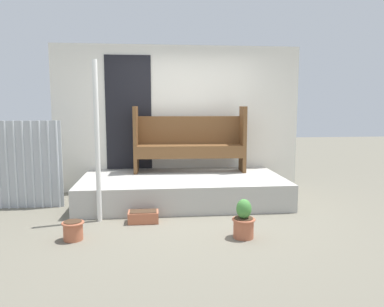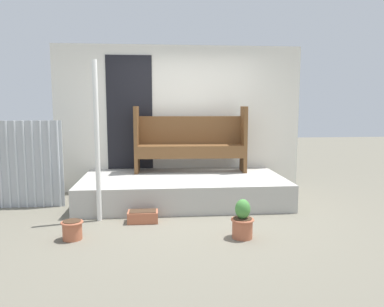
{
  "view_description": "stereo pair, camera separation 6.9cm",
  "coord_description": "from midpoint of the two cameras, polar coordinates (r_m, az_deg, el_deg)",
  "views": [
    {
      "loc": [
        -0.56,
        -5.07,
        1.57
      ],
      "look_at": [
        0.01,
        0.29,
        0.85
      ],
      "focal_mm": 35.0,
      "sensor_mm": 36.0,
      "label": 1
    },
    {
      "loc": [
        -0.49,
        -5.08,
        1.57
      ],
      "look_at": [
        0.01,
        0.29,
        0.85
      ],
      "focal_mm": 35.0,
      "sensor_mm": 36.0,
      "label": 2
    }
  ],
  "objects": [
    {
      "name": "porch_slab",
      "position": [
        6.08,
        -1.09,
        -5.45
      ],
      "size": [
        3.22,
        1.66,
        0.4
      ],
      "color": "#B2AFA8",
      "rests_on": "ground_plane"
    },
    {
      "name": "planter_box_rect",
      "position": [
        5.11,
        -7.1,
        -9.49
      ],
      "size": [
        0.4,
        0.24,
        0.16
      ],
      "color": "#B26042",
      "rests_on": "ground_plane"
    },
    {
      "name": "bench",
      "position": [
        6.45,
        0.07,
        2.17
      ],
      "size": [
        1.91,
        0.48,
        1.13
      ],
      "rotation": [
        0.0,
        0.0,
        -0.04
      ],
      "color": "brown",
      "rests_on": "porch_slab"
    },
    {
      "name": "flower_pot_left",
      "position": [
        4.64,
        -17.37,
        -10.94
      ],
      "size": [
        0.26,
        0.26,
        0.22
      ],
      "color": "#B26042",
      "rests_on": "ground_plane"
    },
    {
      "name": "ground_plane",
      "position": [
        5.34,
        0.57,
        -9.54
      ],
      "size": [
        24.0,
        24.0,
        0.0
      ],
      "primitive_type": "plane",
      "color": "#706B5B"
    },
    {
      "name": "support_post",
      "position": [
        5.08,
        -13.89,
        1.69
      ],
      "size": [
        0.06,
        0.06,
        2.14
      ],
      "color": "white",
      "rests_on": "ground_plane"
    },
    {
      "name": "flower_pot_middle",
      "position": [
        4.5,
        8.14,
        -10.18
      ],
      "size": [
        0.28,
        0.28,
        0.47
      ],
      "color": "#B26042",
      "rests_on": "ground_plane"
    },
    {
      "name": "house_wall",
      "position": [
        6.78,
        -1.98,
        5.32
      ],
      "size": [
        4.42,
        0.08,
        2.6
      ],
      "color": "white",
      "rests_on": "ground_plane"
    }
  ]
}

